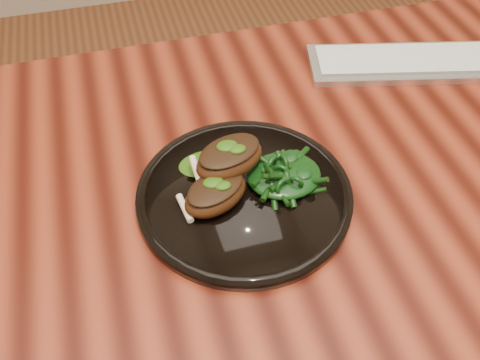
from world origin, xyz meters
name	(u,v)px	position (x,y,z in m)	size (l,w,h in m)	color
desk	(296,210)	(0.00, 0.00, 0.67)	(1.60, 0.80, 0.75)	#340D06
plate	(244,195)	(-0.09, -0.03, 0.76)	(0.30, 0.30, 0.02)	black
lamb_chop_front	(215,193)	(-0.14, -0.04, 0.79)	(0.11, 0.10, 0.04)	#3E1E0B
lamb_chop_back	(229,158)	(-0.11, 0.00, 0.81)	(0.12, 0.10, 0.05)	#3E1E0B
herb_smear	(207,164)	(-0.13, 0.04, 0.77)	(0.08, 0.05, 0.01)	#183F06
greens_heap	(284,172)	(-0.03, -0.02, 0.78)	(0.10, 0.10, 0.04)	black
keyboard	(416,62)	(0.29, 0.20, 0.76)	(0.40, 0.20, 0.02)	silver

